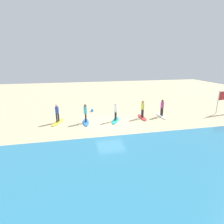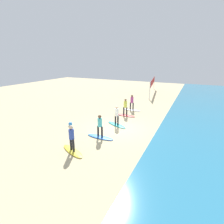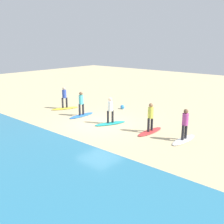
% 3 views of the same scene
% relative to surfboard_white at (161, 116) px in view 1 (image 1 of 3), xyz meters
% --- Properties ---
extents(ground_plane, '(60.00, 60.00, 0.00)m').
position_rel_surfboard_white_xyz_m(ground_plane, '(5.38, 0.75, -0.04)').
color(ground_plane, '#CCB789').
extents(surfboard_white, '(0.69, 2.13, 0.09)m').
position_rel_surfboard_white_xyz_m(surfboard_white, '(0.00, 0.00, 0.00)').
color(surfboard_white, white).
rests_on(surfboard_white, ground).
extents(surfer_white, '(0.32, 0.46, 1.64)m').
position_rel_surfboard_white_xyz_m(surfer_white, '(0.00, 0.00, 0.99)').
color(surfer_white, '#232328').
rests_on(surfer_white, surfboard_white).
extents(surfboard_red, '(0.68, 2.13, 0.09)m').
position_rel_surfboard_white_xyz_m(surfboard_red, '(2.07, 0.05, 0.00)').
color(surfboard_red, red).
rests_on(surfboard_red, ground).
extents(surfer_red, '(0.32, 0.46, 1.64)m').
position_rel_surfboard_white_xyz_m(surfer_red, '(2.07, 0.05, 0.99)').
color(surfer_red, '#232328').
rests_on(surfer_red, surfboard_red).
extents(surfboard_teal, '(1.37, 2.14, 0.09)m').
position_rel_surfboard_white_xyz_m(surfboard_teal, '(4.83, 0.36, 0.00)').
color(surfboard_teal, teal).
rests_on(surfboard_teal, ground).
extents(surfer_teal, '(0.32, 0.43, 1.64)m').
position_rel_surfboard_white_xyz_m(surfer_teal, '(4.83, 0.36, 0.99)').
color(surfer_teal, '#232328').
rests_on(surfer_teal, surfboard_teal).
extents(surfboard_blue, '(0.63, 2.12, 0.09)m').
position_rel_surfboard_white_xyz_m(surfboard_blue, '(7.57, 0.28, 0.00)').
color(surfboard_blue, blue).
rests_on(surfboard_blue, ground).
extents(surfer_blue, '(0.32, 0.46, 1.64)m').
position_rel_surfboard_white_xyz_m(surfer_blue, '(7.57, 0.28, 0.99)').
color(surfer_blue, '#232328').
rests_on(surfer_blue, surfboard_blue).
extents(surfboard_yellow, '(1.36, 2.15, 0.09)m').
position_rel_surfboard_white_xyz_m(surfboard_yellow, '(10.05, -0.26, 0.00)').
color(surfboard_yellow, yellow).
rests_on(surfboard_yellow, ground).
extents(surfer_yellow, '(0.32, 0.43, 1.64)m').
position_rel_surfboard_white_xyz_m(surfer_yellow, '(10.05, -0.26, 0.99)').
color(surfer_yellow, '#232328').
rests_on(surfer_yellow, surfboard_yellow).
extents(beach_ball, '(0.32, 0.32, 0.32)m').
position_rel_surfboard_white_xyz_m(beach_ball, '(6.63, -3.16, 0.12)').
color(beach_ball, '#338CE5').
rests_on(beach_ball, ground).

